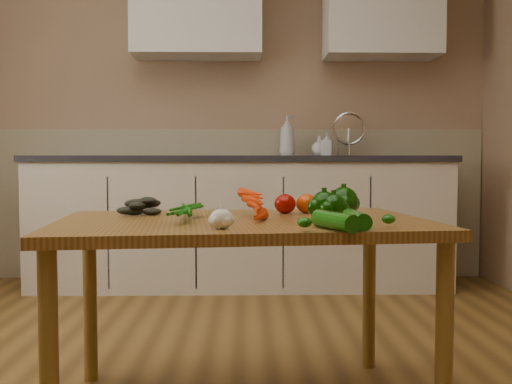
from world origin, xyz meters
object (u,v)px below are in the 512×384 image
object	(u,v)px
tomato_a	(285,204)
zucchini_a	(356,219)
soap_bottle_c	(319,146)
garlic_bulb	(221,219)
soap_bottle_b	(327,144)
leafy_greens	(144,203)
pepper_a	(324,206)
zucchini_b	(335,221)
tomato_c	(335,206)
pepper_b	(344,202)
soap_bottle_a	(287,136)
tomato_b	(307,204)
carrot_bunch	(233,210)
table	(243,241)
pepper_c	(333,207)

from	to	relation	value
tomato_a	zucchini_a	distance (m)	0.49
soap_bottle_c	garlic_bulb	bearing A→B (deg)	35.76
soap_bottle_b	soap_bottle_c	distance (m)	0.10
leafy_greens	garlic_bulb	xyz separation A→B (m)	(0.31, -0.46, -0.02)
pepper_a	leafy_greens	bearing A→B (deg)	163.20
pepper_a	zucchini_b	size ratio (longest dim) A/B	0.49
garlic_bulb	tomato_c	world-z (taller)	tomato_c
leafy_greens	pepper_b	distance (m)	0.73
soap_bottle_a	pepper_b	bearing A→B (deg)	165.85
tomato_b	garlic_bulb	bearing A→B (deg)	-120.85
carrot_bunch	tomato_c	xyz separation A→B (m)	(0.37, 0.12, 0.00)
garlic_bulb	tomato_a	distance (m)	0.53
soap_bottle_a	garlic_bulb	distance (m)	2.46
soap_bottle_a	tomato_c	distance (m)	2.02
zucchini_a	soap_bottle_b	bearing A→B (deg)	84.13
carrot_bunch	leafy_greens	size ratio (longest dim) A/B	1.30
soap_bottle_b	pepper_b	bearing A→B (deg)	99.76
tomato_c	zucchini_a	bearing A→B (deg)	-90.08
soap_bottle_b	tomato_b	xyz separation A→B (m)	(-0.33, -1.84, -0.28)
pepper_a	table	bearing A→B (deg)	176.54
pepper_a	carrot_bunch	bearing A→B (deg)	173.94
soap_bottle_b	tomato_c	xyz separation A→B (m)	(-0.24, -1.92, -0.29)
soap_bottle_b	pepper_b	size ratio (longest dim) A/B	1.60
leafy_greens	zucchini_b	bearing A→B (deg)	-37.83
carrot_bunch	tomato_a	size ratio (longest dim) A/B	2.83
pepper_a	soap_bottle_a	bearing A→B (deg)	89.27
carrot_bunch	pepper_c	xyz separation A→B (m)	(0.34, -0.05, 0.01)
zucchini_a	tomato_b	bearing A→B (deg)	101.21
leafy_greens	pepper_b	world-z (taller)	pepper_b
soap_bottle_c	pepper_b	distance (m)	2.09
soap_bottle_b	leafy_greens	distance (m)	2.13
tomato_a	table	bearing A→B (deg)	-128.28
soap_bottle_a	pepper_c	world-z (taller)	soap_bottle_a
tomato_b	zucchini_a	distance (m)	0.50
soap_bottle_a	pepper_b	world-z (taller)	soap_bottle_a
garlic_bulb	pepper_c	xyz separation A→B (m)	(0.36, 0.24, 0.01)
leafy_greens	zucchini_a	distance (m)	0.83
garlic_bulb	soap_bottle_b	bearing A→B (deg)	74.77
garlic_bulb	tomato_b	xyz separation A→B (m)	(0.30, 0.51, 0.01)
tomato_b	pepper_c	bearing A→B (deg)	-76.89
soap_bottle_c	leafy_greens	size ratio (longest dim) A/B	0.82
pepper_a	zucchini_a	xyz separation A→B (m)	(0.06, -0.24, -0.02)
tomato_a	zucchini_a	size ratio (longest dim) A/B	0.42
table	carrot_bunch	world-z (taller)	carrot_bunch
table	zucchini_b	xyz separation A→B (m)	(0.27, -0.31, 0.10)
leafy_greens	pepper_b	size ratio (longest dim) A/B	1.69
soap_bottle_b	zucchini_a	world-z (taller)	soap_bottle_b
carrot_bunch	garlic_bulb	size ratio (longest dim) A/B	3.35
leafy_greens	pepper_c	distance (m)	0.71
soap_bottle_b	zucchini_a	distance (m)	2.35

